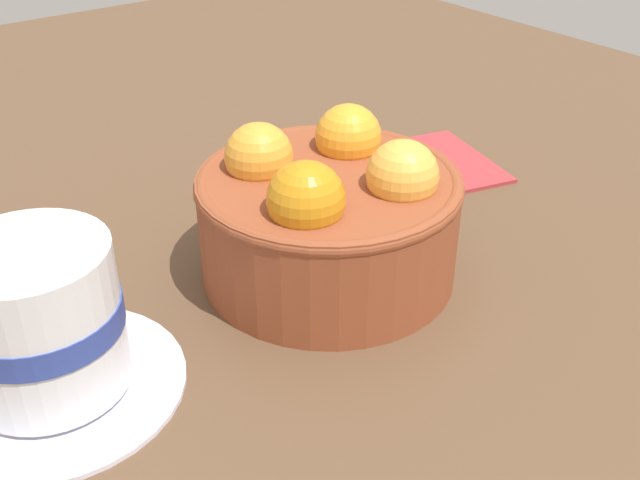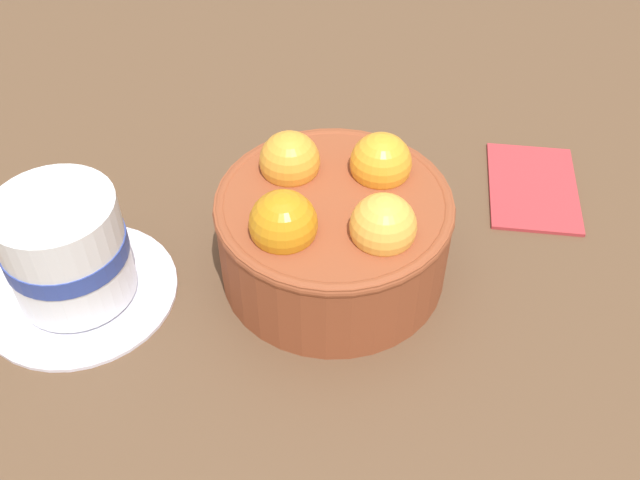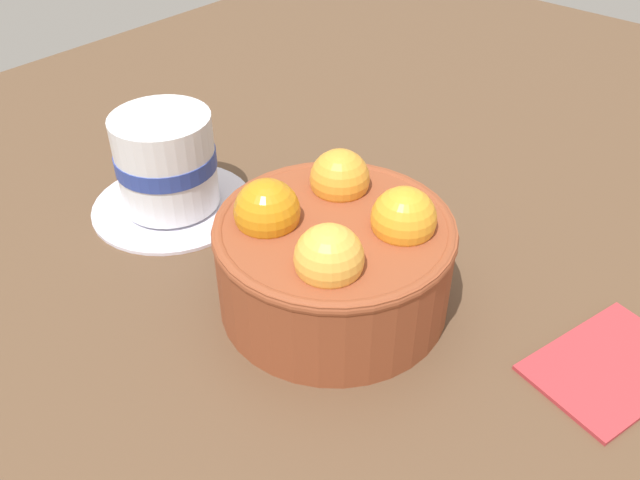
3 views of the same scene
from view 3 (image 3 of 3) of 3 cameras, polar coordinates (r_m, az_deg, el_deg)
ground_plane at (r=50.44cm, az=1.11°, el=-7.16°), size 144.27×113.26×4.64cm
terracotta_bowl at (r=45.97cm, az=1.20°, el=-1.21°), size 16.47×16.47×9.90cm
coffee_cup at (r=57.63cm, az=-12.74°, el=6.15°), size 13.78×13.78×8.64cm
folded_napkin at (r=48.01cm, az=23.61°, el=-9.74°), size 12.18×9.63×0.60cm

